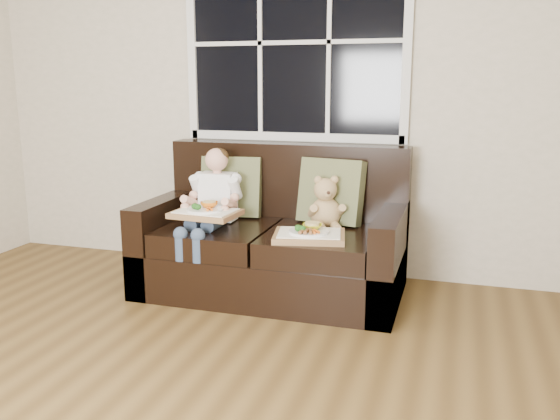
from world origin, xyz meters
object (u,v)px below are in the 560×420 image
(teddy_bear, at_px, (325,206))
(tray_right, at_px, (309,234))
(child, at_px, (212,199))
(loveseat, at_px, (275,245))
(tray_left, at_px, (206,212))

(teddy_bear, height_order, tray_right, teddy_bear)
(child, bearing_deg, teddy_bear, 10.25)
(loveseat, bearing_deg, child, -163.97)
(loveseat, height_order, tray_right, loveseat)
(child, relative_size, tray_left, 1.81)
(child, relative_size, teddy_bear, 2.16)
(teddy_bear, relative_size, tray_left, 0.84)
(tray_left, relative_size, tray_right, 0.88)
(tray_right, bearing_deg, tray_left, 168.63)
(child, height_order, teddy_bear, child)
(loveseat, xyz_separation_m, child, (-0.40, -0.11, 0.31))
(teddy_bear, bearing_deg, tray_right, -116.58)
(loveseat, bearing_deg, tray_left, -141.36)
(loveseat, height_order, child, loveseat)
(tray_right, bearing_deg, loveseat, 125.59)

